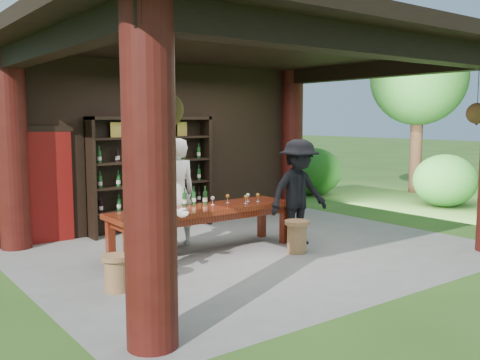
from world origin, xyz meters
TOP-DOWN VIEW (x-y plane):
  - ground at (0.00, 0.00)m, footprint 90.00×90.00m
  - pavilion at (-0.01, 0.43)m, footprint 7.50×6.00m
  - wine_shelf at (-0.60, 2.45)m, footprint 2.54×0.39m
  - tasting_table at (-0.73, 0.42)m, footprint 3.23×0.83m
  - stool_near_left at (-2.18, -0.58)m, footprint 0.35×0.35m
  - stool_near_right at (0.46, -0.55)m, footprint 0.41×0.41m
  - stool_far_left at (-2.75, -0.64)m, footprint 0.36×0.36m
  - host at (-0.87, 1.05)m, footprint 0.72×0.51m
  - guest_woman at (-1.92, -0.35)m, footprint 0.85×0.70m
  - guest_man at (0.88, -0.12)m, footprint 1.22×0.74m
  - table_bottles at (-0.73, 0.71)m, footprint 0.47×0.17m
  - table_glasses at (-0.01, 0.44)m, footprint 0.91×0.33m
  - napkin_basket at (-1.71, 0.44)m, footprint 0.26×0.18m
  - shrubs at (0.82, 0.46)m, footprint 15.19×7.95m
  - trees at (3.09, 1.35)m, footprint 20.30×10.07m

SIDE VIEW (x-z plane):
  - ground at x=0.00m, z-range 0.00..0.00m
  - stool_near_left at x=-2.18m, z-range 0.01..0.48m
  - stool_far_left at x=-2.75m, z-range 0.01..0.49m
  - stool_near_right at x=0.46m, z-range 0.02..0.55m
  - shrubs at x=0.82m, z-range -0.13..1.23m
  - tasting_table at x=-0.73m, z-range 0.26..1.01m
  - guest_woman at x=-1.92m, z-range 0.00..1.59m
  - napkin_basket at x=-1.71m, z-range 0.75..0.89m
  - table_glasses at x=-0.01m, z-range 0.75..0.90m
  - table_bottles at x=-0.73m, z-range 0.75..1.06m
  - guest_man at x=0.88m, z-range 0.00..1.84m
  - host at x=-0.87m, z-range 0.00..1.86m
  - wine_shelf at x=-0.60m, z-range 0.00..2.24m
  - pavilion at x=-0.01m, z-range 0.33..3.93m
  - trees at x=3.09m, z-range 0.97..5.77m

